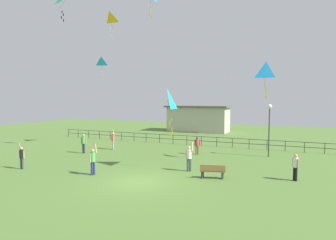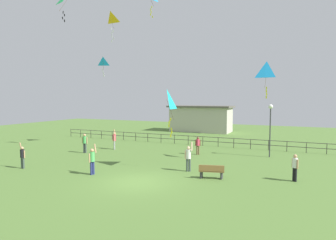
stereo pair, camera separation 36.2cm
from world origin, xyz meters
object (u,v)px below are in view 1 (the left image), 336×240
Objects in this scene: park_bench at (213,171)px; person_6 at (189,157)px; kite_4 at (101,62)px; person_3 at (113,139)px; person_5 at (84,142)px; person_0 at (93,160)px; person_2 at (295,165)px; kite_0 at (109,18)px; lamppost at (269,119)px; person_4 at (22,156)px; kite_3 at (167,101)px; person_1 at (197,144)px; kite_1 at (266,72)px; kite_2 at (65,1)px.

park_bench is 2.24m from person_6.
person_6 is at bearing -32.00° from kite_4.
person_3 is 2.91m from person_5.
person_0 is 1.23× the size of person_2.
kite_4 is at bearing 134.16° from kite_0.
park_bench is 0.79× the size of person_6.
kite_4 is (-3.41, 3.00, 7.71)m from person_3.
lamppost is 14.33m from person_0.
lamppost is at bearing 106.68° from person_2.
kite_3 is at bearing 23.96° from person_4.
person_4 is 14.37m from kite_4.
person_0 is 1.03× the size of person_3.
lamppost is at bearing 14.12° from person_1.
person_3 is 0.72× the size of kite_0.
kite_1 is (13.09, 0.91, -5.06)m from kite_0.
person_3 is at bearing 116.40° from person_0.
person_6 is at bearing -24.18° from kite_0.
kite_0 is at bearing -45.84° from kite_4.
person_3 is 0.83× the size of kite_2.
kite_0 is 6.34m from kite_4.
kite_3 is at bearing 178.80° from person_6.
person_1 is (-5.67, -1.43, -2.26)m from lamppost.
kite_2 is at bearing 144.11° from person_0.
person_6 is (10.58, -2.33, 0.01)m from person_5.
person_3 is at bearing 152.03° from person_6.
person_0 is at bearing -137.68° from kite_3.
kite_0 is (-10.73, 5.08, 11.33)m from park_bench.
person_1 is 8.03m from person_3.
person_0 is (-7.09, -2.18, 0.51)m from park_bench.
person_4 is at bearing -172.65° from person_0.
kite_2 is 1.07× the size of kite_4.
person_4 is 0.68× the size of kite_0.
kite_2 reaches higher than kite_3.
lamppost is 8.65m from person_6.
lamppost is at bearing 36.61° from person_4.
kite_0 reaches higher than kite_3.
person_5 is (-14.96, -4.81, -2.18)m from lamppost.
park_bench is 0.59× the size of kite_1.
kite_2 reaches higher than person_0.
person_3 is 9.00m from person_4.
person_1 is (-3.17, 6.82, 0.42)m from park_bench.
person_3 is at bearing -170.80° from lamppost.
kite_1 is at bearing 30.87° from person_4.
person_2 is 7.67m from kite_1.
person_5 is (-12.46, 3.43, 0.51)m from park_bench.
person_2 is at bearing 3.45° from person_6.
kite_1 is 0.83× the size of kite_3.
person_0 is 0.74× the size of kite_0.
person_1 is at bearing 102.73° from person_6.
person_1 is 0.48× the size of kite_3.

